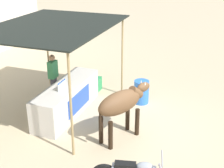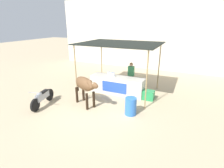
# 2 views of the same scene
# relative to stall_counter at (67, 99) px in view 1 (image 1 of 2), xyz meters

# --- Properties ---
(ground_plane) EXTENTS (60.00, 60.00, 0.00)m
(ground_plane) POSITION_rel_stall_counter_xyz_m (0.00, -2.20, -0.48)
(ground_plane) COLOR tan
(stall_counter) EXTENTS (3.00, 0.82, 0.96)m
(stall_counter) POSITION_rel_stall_counter_xyz_m (0.00, 0.00, 0.00)
(stall_counter) COLOR beige
(stall_counter) RESTS_ON ground
(stall_awning) EXTENTS (4.20, 3.20, 2.74)m
(stall_awning) POSITION_rel_stall_counter_xyz_m (0.00, 0.30, 2.15)
(stall_awning) COLOR black
(stall_awning) RESTS_ON ground
(water_bottle_row) EXTENTS (0.43, 0.07, 0.25)m
(water_bottle_row) POSITION_rel_stall_counter_xyz_m (-0.35, -0.05, 0.59)
(water_bottle_row) COLOR silver
(water_bottle_row) RESTS_ON stall_counter
(vendor_behind_counter) EXTENTS (0.34, 0.22, 1.65)m
(vendor_behind_counter) POSITION_rel_stall_counter_xyz_m (0.53, 0.75, 0.37)
(vendor_behind_counter) COLOR #383842
(vendor_behind_counter) RESTS_ON ground
(cooler_box) EXTENTS (0.60, 0.44, 0.48)m
(cooler_box) POSITION_rel_stall_counter_xyz_m (1.78, -0.10, -0.24)
(cooler_box) COLOR #268C4C
(cooler_box) RESTS_ON ground
(water_barrel) EXTENTS (0.49, 0.49, 0.77)m
(water_barrel) POSITION_rel_stall_counter_xyz_m (1.47, -1.95, -0.09)
(water_barrel) COLOR blue
(water_barrel) RESTS_ON ground
(cow) EXTENTS (1.78, 1.16, 1.44)m
(cow) POSITION_rel_stall_counter_xyz_m (-0.76, -2.00, 0.55)
(cow) COLOR brown
(cow) RESTS_ON ground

